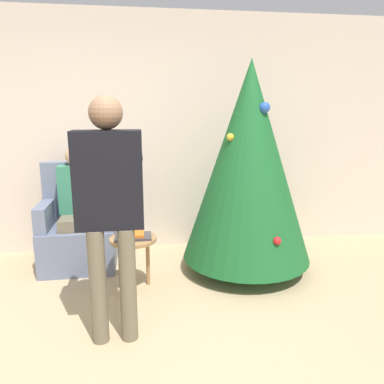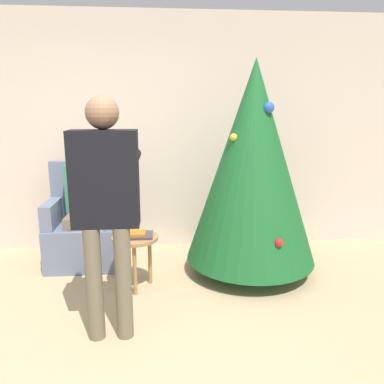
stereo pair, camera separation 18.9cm
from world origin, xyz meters
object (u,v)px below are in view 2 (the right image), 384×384
Objects in this scene: christmas_tree at (253,163)px; person_seated at (83,200)px; side_stool at (135,245)px; person_standing at (106,196)px; armchair at (86,228)px.

christmas_tree reaches higher than person_seated.
side_stool is (0.57, -0.62, -0.28)m from person_seated.
christmas_tree is at bearing 38.15° from person_standing.
christmas_tree is at bearing 14.31° from side_stool.
side_stool is at bearing -165.69° from christmas_tree.
person_standing is 3.46× the size of side_stool.
side_stool is at bearing -48.62° from armchair.
person_standing reaches higher than person_seated.
christmas_tree reaches higher than side_stool.
person_standing is at bearing -100.73° from side_stool.
side_stool is at bearing -47.21° from person_seated.
armchair is 0.63× the size of person_standing.
armchair is at bearing 107.81° from person_standing.
armchair is at bearing 131.38° from side_stool.
person_seated is (0.00, -0.03, 0.32)m from armchair.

